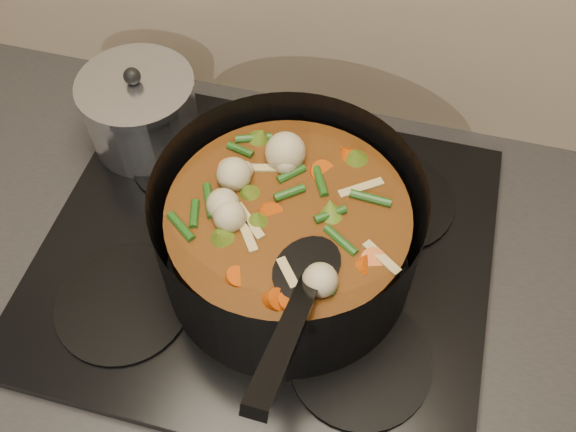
# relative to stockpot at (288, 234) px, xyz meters

# --- Properties ---
(counter) EXTENTS (2.64, 0.64, 0.91)m
(counter) POSITION_rel_stockpot_xyz_m (-0.04, 0.02, -0.55)
(counter) COLOR brown
(counter) RESTS_ON ground
(stovetop) EXTENTS (0.62, 0.54, 0.03)m
(stovetop) POSITION_rel_stockpot_xyz_m (-0.04, 0.02, -0.09)
(stovetop) COLOR black
(stovetop) RESTS_ON counter
(stockpot) EXTENTS (0.40, 0.49, 0.25)m
(stockpot) POSITION_rel_stockpot_xyz_m (0.00, 0.00, 0.00)
(stockpot) COLOR black
(stockpot) RESTS_ON stovetop
(saucepan) EXTENTS (0.17, 0.17, 0.14)m
(saucepan) POSITION_rel_stockpot_xyz_m (-0.28, 0.17, -0.02)
(saucepan) COLOR silver
(saucepan) RESTS_ON stovetop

